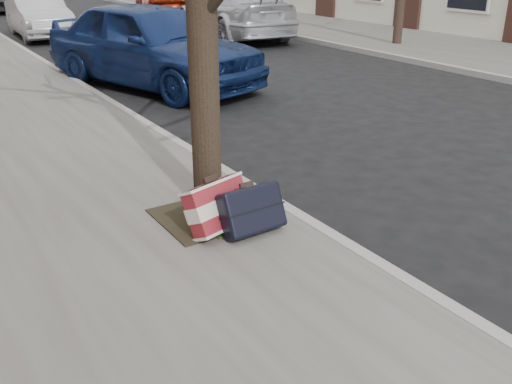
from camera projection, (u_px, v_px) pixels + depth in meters
ground at (456, 225)px, 5.33m from camera, size 120.00×120.00×0.00m
far_sidewalk at (266, 19)px, 20.80m from camera, size 4.00×70.00×0.12m
dirt_patch at (207, 216)px, 5.22m from camera, size 0.85×0.85×0.02m
suitcase_red at (218, 206)px, 4.89m from camera, size 0.65×0.47×0.45m
suitcase_navy at (252, 209)px, 4.85m from camera, size 0.58×0.35×0.44m
car_near_front at (152, 44)px, 10.46m from camera, size 3.14×4.93×1.56m
car_near_mid at (38, 15)px, 16.56m from camera, size 1.50×3.84×1.25m
car_far_front at (233, 11)px, 16.47m from camera, size 2.63×5.28×1.47m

